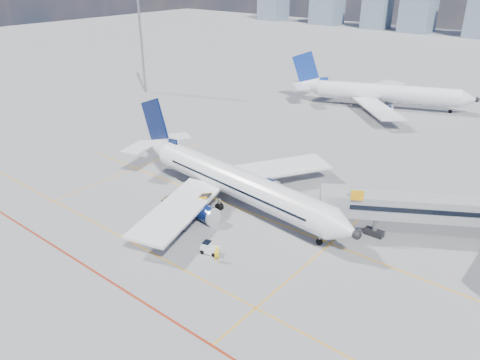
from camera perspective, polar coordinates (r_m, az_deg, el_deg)
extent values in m
plane|color=gray|center=(55.89, -5.83, -6.29)|extent=(420.00, 420.00, 0.00)
cube|color=orange|center=(61.00, -0.57, -3.28)|extent=(60.00, 0.18, 0.01)
cube|color=orange|center=(52.52, -10.46, -8.86)|extent=(80.00, 0.15, 0.01)
cube|color=orange|center=(49.96, 7.59, -10.59)|extent=(0.15, 28.00, 0.01)
cube|color=orange|center=(74.11, -12.59, 1.42)|extent=(0.15, 30.00, 0.01)
cube|color=maroon|center=(49.67, -15.75, -11.68)|extent=(90.00, 0.25, 0.01)
cube|color=gray|center=(56.75, 22.64, -3.24)|extent=(20.84, 13.93, 2.60)
cube|color=black|center=(56.66, 22.67, -3.06)|extent=(20.52, 13.82, 0.55)
cube|color=gray|center=(54.90, 11.39, -2.63)|extent=(4.49, 4.56, 3.00)
cube|color=black|center=(56.95, 16.01, -6.17)|extent=(2.20, 1.00, 0.70)
cylinder|color=gray|center=(56.29, 16.17, -4.99)|extent=(0.56, 0.56, 2.70)
cube|color=orange|center=(52.88, 14.10, -1.84)|extent=(1.26, 0.82, 1.20)
cylinder|color=gray|center=(116.71, -11.96, 16.42)|extent=(0.56, 0.56, 25.00)
cube|color=slate|center=(256.19, 10.61, 20.41)|extent=(13.84, 12.72, 20.26)
cube|color=slate|center=(244.21, 16.47, 20.09)|extent=(11.29, 10.98, 23.92)
cylinder|color=silver|center=(59.67, -0.20, -0.41)|extent=(29.06, 6.86, 3.75)
cone|color=silver|center=(50.80, 12.75, -5.95)|extent=(3.85, 4.10, 3.75)
sphere|color=black|center=(50.22, 14.03, -6.49)|extent=(1.17, 1.17, 1.06)
cone|color=silver|center=(71.99, -10.03, 4.23)|extent=(6.52, 4.39, 3.75)
cube|color=black|center=(51.10, 11.65, -4.96)|extent=(1.59, 1.59, 0.43)
cube|color=silver|center=(66.75, 4.23, 1.41)|extent=(12.31, 16.21, 0.55)
cube|color=silver|center=(56.11, -7.55, -3.57)|extent=(9.60, 16.62, 0.55)
cylinder|color=#08133C|center=(64.57, 3.03, -0.57)|extent=(3.68, 2.57, 2.21)
cylinder|color=#08133C|center=(57.68, -4.48, -3.94)|extent=(3.68, 2.57, 2.21)
cylinder|color=#B5B8BC|center=(63.48, 4.25, -1.08)|extent=(0.58, 2.29, 2.27)
cylinder|color=#B5B8BC|center=(56.46, -3.27, -4.58)|extent=(0.58, 2.29, 2.27)
cube|color=#08133C|center=(70.91, -10.23, 6.73)|extent=(6.58, 1.02, 8.19)
cube|color=#08133C|center=(69.86, -8.99, 4.54)|extent=(5.42, 0.88, 2.07)
cube|color=silver|center=(73.83, -8.28, 5.16)|extent=(5.08, 6.10, 0.21)
cube|color=silver|center=(70.62, -12.26, 3.91)|extent=(4.23, 5.96, 0.21)
cylinder|color=gray|center=(53.48, 9.68, -6.97)|extent=(0.31, 0.31, 1.80)
cylinder|color=black|center=(53.76, 9.64, -7.44)|extent=(0.79, 0.36, 0.76)
cylinder|color=gray|center=(62.96, 0.81, -1.51)|extent=(0.35, 0.35, 1.60)
cylinder|color=black|center=(63.10, 0.81, -1.75)|extent=(1.06, 0.75, 1.00)
cylinder|color=gray|center=(59.89, -2.54, -3.01)|extent=(0.35, 0.35, 1.60)
cylinder|color=black|center=(60.03, -2.54, -3.26)|extent=(1.06, 0.75, 1.00)
cube|color=black|center=(60.44, 1.38, 0.23)|extent=(23.50, 2.67, 0.25)
cube|color=black|center=(58.07, -1.17, -0.85)|extent=(23.50, 2.67, 0.25)
cylinder|color=silver|center=(107.39, 17.49, 10.07)|extent=(28.66, 14.38, 3.81)
cone|color=silver|center=(108.75, 26.21, 8.84)|extent=(4.68, 4.84, 3.81)
sphere|color=black|center=(108.97, 26.92, 8.73)|extent=(1.40, 1.40, 1.08)
cone|color=silver|center=(108.60, 7.99, 11.42)|extent=(7.22, 5.86, 3.81)
cube|color=black|center=(108.43, 25.60, 9.21)|extent=(1.90, 1.90, 0.44)
cube|color=silver|center=(116.18, 16.80, 10.70)|extent=(5.74, 16.32, 0.56)
cube|color=silver|center=(99.14, 16.44, 8.39)|extent=(15.10, 14.91, 0.56)
cylinder|color=#08133C|center=(113.43, 17.16, 9.68)|extent=(4.10, 3.39, 2.25)
cylinder|color=#08133C|center=(102.48, 16.98, 8.13)|extent=(4.10, 3.39, 2.25)
cylinder|color=#B5B8BC|center=(113.45, 18.11, 9.56)|extent=(1.17, 2.27, 2.31)
cylinder|color=#B5B8BC|center=(102.50, 18.02, 8.00)|extent=(1.17, 2.27, 2.31)
cube|color=navy|center=(107.87, 8.10, 13.16)|extent=(6.34, 2.77, 8.34)
cube|color=navy|center=(108.02, 9.27, 11.83)|extent=(5.23, 2.31, 2.10)
cube|color=silver|center=(111.59, 8.08, 11.96)|extent=(2.96, 5.49, 0.22)
cube|color=silver|center=(105.58, 7.48, 11.25)|extent=(5.90, 5.98, 0.22)
cylinder|color=black|center=(110.54, 16.83, 9.05)|extent=(1.17, 0.97, 1.00)
cylinder|color=black|center=(105.64, 16.73, 8.35)|extent=(1.17, 0.97, 1.00)
cylinder|color=black|center=(109.01, 24.25, 7.63)|extent=(0.81, 0.54, 0.76)
cube|color=silver|center=(51.66, -3.68, -8.43)|extent=(2.15, 1.53, 0.70)
cube|color=silver|center=(51.51, -4.05, -7.85)|extent=(1.12, 1.21, 0.53)
cube|color=black|center=(51.41, -4.06, -7.69)|extent=(1.02, 1.14, 0.31)
cylinder|color=black|center=(51.71, -4.62, -8.74)|extent=(0.53, 0.32, 0.49)
cylinder|color=black|center=(52.42, -4.13, -8.21)|extent=(0.53, 0.32, 0.49)
cylinder|color=black|center=(51.16, -3.21, -9.11)|extent=(0.53, 0.32, 0.49)
cylinder|color=black|center=(51.88, -2.73, -8.56)|extent=(0.53, 0.32, 0.49)
cube|color=black|center=(56.64, -8.38, -5.60)|extent=(3.91, 2.48, 0.18)
cube|color=silver|center=(56.90, -8.87, -4.46)|extent=(1.89, 1.86, 1.56)
cube|color=silver|center=(55.49, -7.98, -5.21)|extent=(1.89, 1.86, 1.56)
cylinder|color=black|center=(57.55, -9.66, -5.36)|extent=(0.35, 0.22, 0.32)
cylinder|color=black|center=(58.08, -8.42, -4.96)|extent=(0.35, 0.22, 0.32)
cylinder|color=black|center=(55.37, -8.31, -6.57)|extent=(0.35, 0.22, 0.32)
cylinder|color=black|center=(55.92, -7.04, -6.14)|extent=(0.35, 0.22, 0.32)
cube|color=black|center=(61.08, -7.24, -2.91)|extent=(5.09, 2.77, 0.80)
cube|color=black|center=(60.08, -6.57, -2.08)|extent=(6.97, 2.68, 2.12)
cube|color=orange|center=(60.55, -6.25, -1.83)|extent=(6.75, 1.66, 2.21)
cube|color=orange|center=(59.61, -6.89, -2.32)|extent=(6.75, 1.66, 2.21)
cylinder|color=black|center=(61.52, -9.08, -3.00)|extent=(0.73, 0.42, 0.69)
cylinder|color=black|center=(62.68, -8.26, -2.39)|extent=(0.73, 0.42, 0.69)
cylinder|color=black|center=(59.68, -6.16, -3.75)|extent=(0.73, 0.42, 0.69)
cylinder|color=black|center=(60.87, -5.37, -3.10)|extent=(0.73, 0.42, 0.69)
imported|color=yellow|center=(50.10, -2.81, -9.00)|extent=(0.72, 0.80, 1.83)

